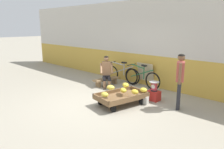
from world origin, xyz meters
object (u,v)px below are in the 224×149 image
at_px(sign_board, 146,74).
at_px(low_bench, 106,80).
at_px(plastic_crate, 154,96).
at_px(weighing_scale, 154,86).
at_px(vendor_seated, 106,71).
at_px(banana_cart, 121,97).
at_px(shopping_bag, 145,100).
at_px(customer_adult, 180,75).
at_px(bicycle_far_left, 141,78).
at_px(bicycle_near_left, 122,74).

bearing_deg(sign_board, low_bench, -137.34).
relative_size(plastic_crate, weighing_scale, 1.20).
bearing_deg(low_bench, vendor_seated, -42.21).
bearing_deg(banana_cart, shopping_bag, 47.29).
distance_m(vendor_seated, customer_adult, 3.10).
bearing_deg(weighing_scale, low_bench, 175.19).
height_order(low_bench, sign_board, sign_board).
bearing_deg(sign_board, banana_cart, -72.68).
relative_size(weighing_scale, customer_adult, 0.20).
relative_size(sign_board, customer_adult, 0.58).
xyz_separation_m(sign_board, customer_adult, (2.02, -1.34, 0.51)).
height_order(weighing_scale, sign_board, sign_board).
bearing_deg(bicycle_far_left, shopping_bag, -50.33).
xyz_separation_m(banana_cart, weighing_scale, (0.47, 0.98, 0.21)).
xyz_separation_m(sign_board, shopping_bag, (1.16, -1.67, -0.32)).
distance_m(weighing_scale, sign_board, 1.67).
bearing_deg(low_bench, plastic_crate, -4.78).
bearing_deg(banana_cart, weighing_scale, 64.42).
bearing_deg(shopping_bag, vendor_seated, 164.97).
bearing_deg(bicycle_near_left, bicycle_far_left, 2.82).
bearing_deg(customer_adult, low_bench, 174.21).
height_order(vendor_seated, shopping_bag, vendor_seated).
height_order(sign_board, customer_adult, customer_adult).
bearing_deg(shopping_bag, banana_cart, -132.71).
distance_m(plastic_crate, shopping_bag, 0.46).
distance_m(bicycle_far_left, customer_adult, 2.37).
height_order(low_bench, weighing_scale, weighing_scale).
height_order(bicycle_near_left, customer_adult, customer_adult).
height_order(vendor_seated, weighing_scale, vendor_seated).
bearing_deg(vendor_seated, bicycle_far_left, 38.36).
xyz_separation_m(vendor_seated, bicycle_far_left, (1.03, 0.82, -0.21)).
bearing_deg(customer_adult, sign_board, 146.51).
xyz_separation_m(low_bench, customer_adult, (3.13, -0.32, 0.75)).
height_order(weighing_scale, bicycle_near_left, bicycle_near_left).
relative_size(bicycle_far_left, shopping_bag, 6.92).
bearing_deg(banana_cart, customer_adult, 32.46).
distance_m(bicycle_near_left, sign_board, 1.00).
xyz_separation_m(low_bench, bicycle_near_left, (0.16, 0.71, 0.15)).
bearing_deg(low_bench, customer_adult, -5.79).
relative_size(banana_cart, weighing_scale, 5.26).
distance_m(bicycle_far_left, sign_board, 0.27).
distance_m(plastic_crate, bicycle_near_left, 2.29).
relative_size(bicycle_far_left, sign_board, 1.88).
height_order(low_bench, vendor_seated, vendor_seated).
relative_size(banana_cart, vendor_seated, 1.39).
distance_m(weighing_scale, shopping_bag, 0.57).
xyz_separation_m(bicycle_near_left, customer_adult, (2.97, -1.03, 0.60)).
relative_size(bicycle_near_left, customer_adult, 1.08).
distance_m(plastic_crate, sign_board, 1.69).
bearing_deg(shopping_bag, low_bench, 164.00).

